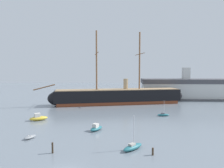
# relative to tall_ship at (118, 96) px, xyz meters

# --- Properties ---
(tall_ship) EXTENTS (60.38, 19.80, 29.49)m
(tall_ship) POSITION_rel_tall_ship_xyz_m (0.00, 0.00, 0.00)
(tall_ship) COLOR brown
(tall_ship) RESTS_ON ground
(dinghy_foreground_left) EXTENTS (2.23, 3.01, 0.65)m
(dinghy_foreground_left) POSITION_rel_tall_ship_xyz_m (-16.72, -43.78, -2.83)
(dinghy_foreground_left) COLOR gray
(dinghy_foreground_left) RESTS_ON ground
(sailboat_foreground_right) EXTENTS (4.16, 4.34, 6.02)m
(sailboat_foreground_right) POSITION_rel_tall_ship_xyz_m (3.81, -48.33, -2.66)
(sailboat_foreground_right) COLOR #236670
(sailboat_foreground_right) RESTS_ON ground
(motorboat_near_centre) EXTENTS (3.29, 4.24, 1.65)m
(motorboat_near_centre) POSITION_rel_tall_ship_xyz_m (-4.09, -37.45, -2.58)
(motorboat_near_centre) COLOR #236670
(motorboat_near_centre) RESTS_ON ground
(motorboat_mid_left) EXTENTS (5.15, 4.23, 2.02)m
(motorboat_mid_left) POSITION_rel_tall_ship_xyz_m (-21.30, -28.95, -2.45)
(motorboat_mid_left) COLOR gold
(motorboat_mid_left) RESTS_ON ground
(sailboat_alongside_stern) EXTENTS (3.75, 1.47, 4.76)m
(sailboat_alongside_stern) POSITION_rel_tall_ship_xyz_m (14.15, -21.53, -2.76)
(sailboat_alongside_stern) COLOR #236670
(sailboat_alongside_stern) RESTS_ON ground
(dinghy_distant_centre) EXTENTS (2.36, 1.74, 0.51)m
(dinghy_distant_centre) POSITION_rel_tall_ship_xyz_m (-4.87, 7.52, -2.91)
(dinghy_distant_centre) COLOR orange
(dinghy_distant_centre) RESTS_ON ground
(mooring_piling_left_pair) EXTENTS (0.32, 0.32, 1.20)m
(mooring_piling_left_pair) POSITION_rel_tall_ship_xyz_m (6.96, -50.42, -2.56)
(mooring_piling_left_pair) COLOR #423323
(mooring_piling_left_pair) RESTS_ON ground
(mooring_piling_right_pair) EXTENTS (0.30, 0.30, 1.81)m
(mooring_piling_right_pair) POSITION_rel_tall_ship_xyz_m (-9.62, -50.61, -2.26)
(mooring_piling_right_pair) COLOR #382B1E
(mooring_piling_right_pair) RESTS_ON ground
(dockside_warehouse_right) EXTENTS (47.77, 15.12, 15.12)m
(dockside_warehouse_right) POSITION_rel_tall_ship_xyz_m (33.14, 17.10, 1.66)
(dockside_warehouse_right) COLOR #565659
(dockside_warehouse_right) RESTS_ON ground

